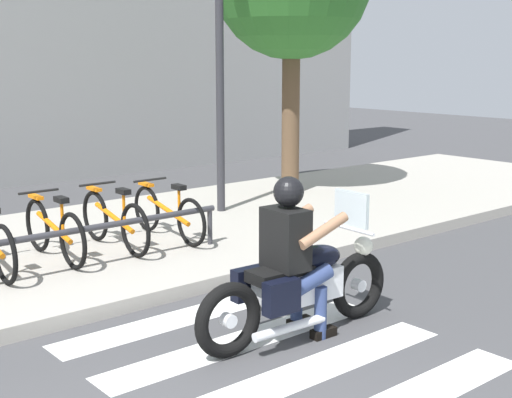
# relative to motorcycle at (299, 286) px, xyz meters

# --- Properties ---
(crosswalk_stripe_3) EXTENTS (2.80, 0.40, 0.01)m
(crosswalk_stripe_3) POSITION_rel_motorcycle_xyz_m (-0.44, -0.58, -0.46)
(crosswalk_stripe_3) COLOR white
(crosswalk_stripe_3) RESTS_ON ground
(crosswalk_stripe_4) EXTENTS (2.80, 0.40, 0.01)m
(crosswalk_stripe_4) POSITION_rel_motorcycle_xyz_m (-0.44, 0.22, -0.46)
(crosswalk_stripe_4) COLOR white
(crosswalk_stripe_4) RESTS_ON ground
(crosswalk_stripe_5) EXTENTS (2.80, 0.40, 0.01)m
(crosswalk_stripe_5) POSITION_rel_motorcycle_xyz_m (-0.44, 1.02, -0.46)
(crosswalk_stripe_5) COLOR white
(crosswalk_stripe_5) RESTS_ON ground
(motorcycle) EXTENTS (2.13, 0.64, 1.23)m
(motorcycle) POSITION_rel_motorcycle_xyz_m (0.00, 0.00, 0.00)
(motorcycle) COLOR black
(motorcycle) RESTS_ON ground
(rider) EXTENTS (0.64, 0.55, 1.44)m
(rider) POSITION_rel_motorcycle_xyz_m (-0.08, 0.01, 0.37)
(rider) COLOR black
(rider) RESTS_ON ground
(bicycle_5) EXTENTS (0.48, 1.58, 0.76)m
(bicycle_5) POSITION_rel_motorcycle_xyz_m (-0.85, 3.14, 0.04)
(bicycle_5) COLOR black
(bicycle_5) RESTS_ON sidewalk
(bicycle_6) EXTENTS (0.48, 1.63, 0.77)m
(bicycle_6) POSITION_rel_motorcycle_xyz_m (-0.09, 3.14, 0.04)
(bicycle_6) COLOR black
(bicycle_6) RESTS_ON sidewalk
(bicycle_7) EXTENTS (0.48, 1.65, 0.73)m
(bicycle_7) POSITION_rel_motorcycle_xyz_m (0.67, 3.14, 0.03)
(bicycle_7) COLOR black
(bicycle_7) RESTS_ON sidewalk
(street_lamp) EXTENTS (0.28, 0.28, 4.31)m
(street_lamp) POSITION_rel_motorcycle_xyz_m (2.21, 4.05, 2.15)
(street_lamp) COLOR #2D2D33
(street_lamp) RESTS_ON ground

